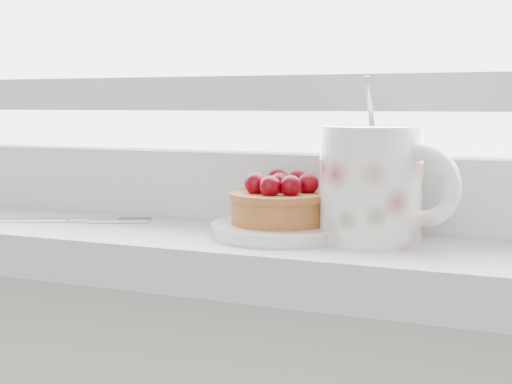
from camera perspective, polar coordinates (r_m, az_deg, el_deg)
The scene contains 4 objects.
saucer at distance 0.65m, azimuth 1.87°, elevation -3.02°, with size 0.12×0.12×0.01m, color silver.
raspberry_tart at distance 0.64m, azimuth 1.89°, elevation -0.75°, with size 0.09×0.09×0.05m.
floral_mug at distance 0.62m, azimuth 9.44°, elevation 0.81°, with size 0.14×0.11×0.14m.
fork at distance 0.76m, azimuth -15.92°, elevation -2.17°, with size 0.19×0.09×0.00m.
Camera 1 is at (0.23, 1.29, 1.06)m, focal length 50.00 mm.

